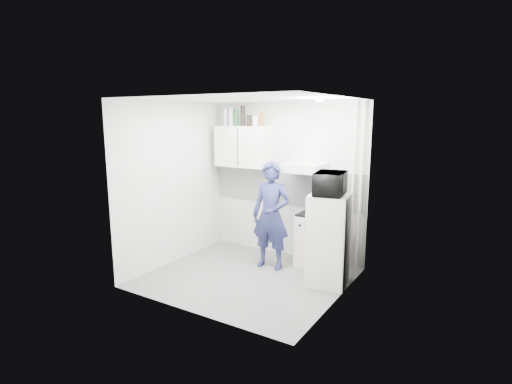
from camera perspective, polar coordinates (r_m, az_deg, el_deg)
The scene contains 24 objects.
floor at distance 6.08m, azimuth -1.37°, elevation -12.12°, with size 2.80×2.80×0.00m, color slate.
ceiling at distance 5.61m, azimuth -1.49°, elevation 13.16°, with size 2.80×2.80×0.00m, color white.
wall_back at distance 6.77m, azimuth 4.35°, elevation 1.68°, with size 2.80×2.80×0.00m, color silver.
wall_left at distance 6.56m, azimuth -11.74°, elevation 1.19°, with size 2.60×2.60×0.00m, color silver.
wall_right at distance 5.09m, azimuth 11.91°, elevation -1.55°, with size 2.60×2.60×0.00m, color silver.
person at distance 6.24m, azimuth 2.16°, elevation -3.36°, with size 0.62×0.40×1.69m, color #21254F.
stove at distance 6.48m, azimuth 8.46°, elevation -6.86°, with size 0.52×0.52×0.83m, color silver.
fridge at distance 5.75m, azimuth 10.29°, elevation -6.77°, with size 0.54×0.54×1.30m, color white.
stove_top at distance 6.36m, azimuth 8.57°, elevation -3.15°, with size 0.50×0.50×0.03m, color black.
saucepan at distance 6.41m, azimuth 8.47°, elevation -2.50°, with size 0.16×0.16×0.09m, color silver.
microwave at distance 5.56m, azimuth 10.57°, elevation 1.21°, with size 0.39×0.57×0.32m, color black.
bottle_a at distance 7.13m, azimuth -4.39°, elevation 10.58°, with size 0.07×0.07×0.29m, color #B2B7BC.
bottle_b at distance 7.06m, azimuth -3.60°, elevation 10.66°, with size 0.08×0.08×0.31m, color #B2B7BC.
bottle_c at distance 7.00m, azimuth -2.88°, elevation 10.59°, with size 0.07×0.07×0.29m, color #144C1E.
bottle_d at distance 6.92m, azimuth -1.91°, elevation 10.82°, with size 0.08×0.08×0.34m, color black.
canister_a at distance 6.85m, azimuth -0.97°, elevation 10.17°, with size 0.08×0.08×0.19m, color black.
canister_b at distance 6.78m, azimuth -0.06°, elevation 10.12°, with size 0.09×0.09×0.18m, color #B2B7BC.
bottle_e at distance 6.72m, azimuth 0.83°, elevation 10.40°, with size 0.06×0.06×0.24m, color brown.
upper_cabinet at distance 6.93m, azimuth -1.81°, elevation 6.50°, with size 1.00×0.35×0.70m, color white.
range_hood at distance 6.31m, azimuth 6.97°, elevation 3.45°, with size 0.60×0.50×0.14m, color silver.
backsplash at distance 6.77m, azimuth 4.28°, elevation 0.83°, with size 2.74×0.03×0.60m, color white.
pipe_a at distance 6.22m, azimuth 14.71°, elevation 0.54°, with size 0.05×0.05×2.60m, color silver.
pipe_b at distance 6.25m, azimuth 13.66°, elevation 0.65°, with size 0.04×0.04×2.60m, color silver.
ceiling_spot_fixture at distance 5.31m, azimuth 9.05°, elevation 12.84°, with size 0.10×0.10×0.02m, color white.
Camera 1 is at (3.05, -4.70, 2.37)m, focal length 28.00 mm.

